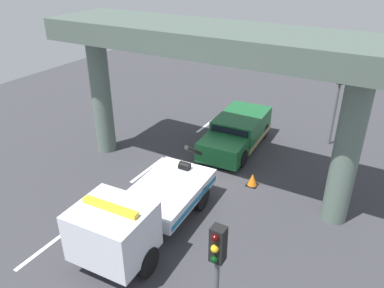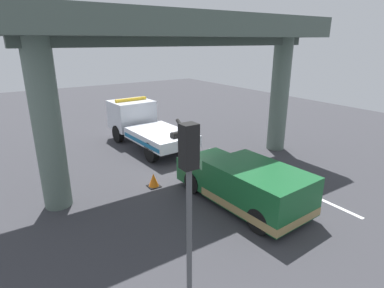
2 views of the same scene
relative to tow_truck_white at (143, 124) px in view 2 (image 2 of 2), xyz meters
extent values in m
cube|color=#38383D|center=(-4.09, -0.04, -1.25)|extent=(60.00, 40.00, 0.10)
cube|color=silver|center=(-10.09, -2.67, -1.20)|extent=(2.60, 0.16, 0.01)
cube|color=silver|center=(-4.09, -2.67, -1.20)|extent=(2.60, 0.16, 0.01)
cube|color=silver|center=(1.91, -2.67, -1.20)|extent=(2.60, 0.16, 0.01)
cube|color=silver|center=(-1.93, -0.10, -0.28)|extent=(3.96, 2.60, 0.55)
cube|color=silver|center=(1.40, 0.07, 0.27)|extent=(2.17, 2.41, 1.65)
cube|color=black|center=(2.01, 0.10, 0.64)|extent=(0.18, 2.21, 0.66)
cube|color=#196B9E|center=(-1.99, 1.10, -0.36)|extent=(3.64, 0.21, 0.20)
cylinder|color=black|center=(-4.11, -0.22, 0.46)|extent=(1.42, 0.25, 1.07)
cylinder|color=black|center=(-3.31, -0.17, 0.12)|extent=(0.38, 0.47, 0.36)
cube|color=yellow|center=(1.40, 0.07, 1.18)|extent=(0.34, 1.93, 0.16)
cylinder|color=black|center=(1.14, 1.10, -0.70)|extent=(1.02, 0.37, 1.00)
cylinder|color=black|center=(1.25, -0.98, -0.70)|extent=(1.02, 0.37, 1.00)
cylinder|color=black|center=(-2.75, 0.90, -0.70)|extent=(1.02, 0.37, 1.00)
cylinder|color=black|center=(-2.64, -1.18, -0.70)|extent=(1.02, 0.37, 1.00)
cube|color=#195B2D|center=(-9.00, -0.08, -0.30)|extent=(3.57, 2.38, 1.35)
cube|color=#195B2D|center=(-6.41, 0.06, -0.50)|extent=(1.84, 2.20, 0.95)
cube|color=black|center=(-7.25, 0.02, 0.00)|extent=(0.16, 1.94, 0.59)
cube|color=#9E8451|center=(-9.00, -0.08, -0.79)|extent=(3.59, 2.39, 0.28)
cylinder|color=black|center=(-6.61, 1.01, -0.78)|extent=(0.85, 0.32, 0.84)
cylinder|color=black|center=(-6.51, -0.91, -0.78)|extent=(0.85, 0.32, 0.84)
cylinder|color=black|center=(-10.00, 0.83, -0.78)|extent=(0.85, 0.32, 0.84)
cylinder|color=black|center=(-9.89, -1.08, -0.78)|extent=(0.85, 0.32, 0.84)
cylinder|color=#596B60|center=(-4.73, 5.64, 1.71)|extent=(0.94, 0.94, 5.82)
cylinder|color=#596B60|center=(-4.73, -5.72, 1.71)|extent=(0.94, 0.94, 5.82)
cube|color=#4B5B52|center=(-4.73, -0.04, 5.06)|extent=(3.60, 13.36, 0.87)
cube|color=#3E4A43|center=(-4.73, -0.04, 4.44)|extent=(0.50, 12.96, 0.36)
cylinder|color=#515456|center=(-11.09, 4.13, 0.46)|extent=(0.12, 0.12, 3.32)
cube|color=black|center=(-11.09, 4.13, 2.57)|extent=(0.28, 0.32, 0.90)
sphere|color=#360605|center=(-10.93, 4.13, 2.87)|extent=(0.18, 0.18, 0.18)
sphere|color=#3A2D06|center=(-10.93, 4.13, 2.57)|extent=(0.18, 0.18, 0.18)
sphere|color=green|center=(-10.93, 4.13, 2.27)|extent=(0.18, 0.18, 0.18)
cylinder|color=#515456|center=(2.41, 4.13, 0.36)|extent=(0.12, 0.12, 3.12)
cube|color=black|center=(2.41, 4.13, 2.37)|extent=(0.28, 0.32, 0.90)
sphere|color=#360605|center=(2.57, 4.13, 2.67)|extent=(0.18, 0.18, 0.18)
sphere|color=gold|center=(2.57, 4.13, 2.37)|extent=(0.18, 0.18, 0.18)
sphere|color=black|center=(2.57, 4.13, 2.07)|extent=(0.18, 0.18, 0.18)
cone|color=orange|center=(-5.30, 2.08, -0.91)|extent=(0.44, 0.44, 0.58)
cube|color=black|center=(-5.30, 2.08, -1.19)|extent=(0.48, 0.48, 0.03)
camera|label=1|loc=(8.09, 6.76, 8.01)|focal=35.34mm
camera|label=2|loc=(-15.80, 7.20, 4.49)|focal=29.20mm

